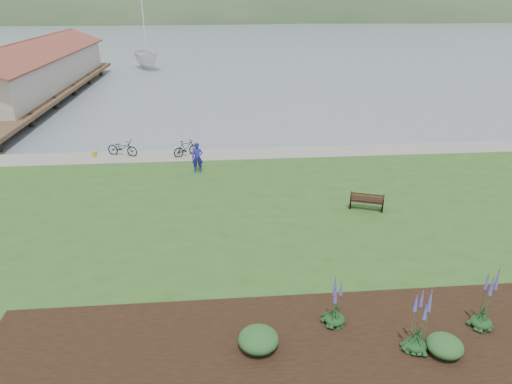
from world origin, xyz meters
TOP-DOWN VIEW (x-y plane):
  - ground at (0.00, 0.00)m, footprint 600.00×600.00m
  - lawn at (0.00, -2.00)m, footprint 34.00×20.00m
  - shoreline_path at (0.00, 6.90)m, footprint 34.00×2.20m
  - garden_bed at (3.00, -9.80)m, footprint 24.00×4.40m
  - far_hillside at (20.00, 170.00)m, footprint 580.00×80.00m
  - pier_pavilion at (-20.00, 27.52)m, footprint 8.00×36.00m
  - park_bench at (4.42, -1.49)m, footprint 1.59×1.07m
  - person at (-3.38, 4.04)m, footprint 0.73×0.52m
  - bicycle_a at (-8.01, 7.20)m, footprint 1.27×2.07m
  - bicycle_b at (-4.15, 6.80)m, footprint 1.24×1.68m
  - sailboat at (-11.31, 44.76)m, footprint 14.60×14.70m
  - pannier at (-9.70, 7.20)m, footprint 0.25×0.34m
  - echium_0 at (3.01, -10.36)m, footprint 0.62×0.62m
  - echium_1 at (5.33, -9.62)m, footprint 0.62×0.62m
  - echium_4 at (1.04, -9.09)m, footprint 0.62×0.62m
  - shrub_0 at (-1.32, -9.91)m, footprint 1.14×1.14m
  - shrub_1 at (3.74, -10.56)m, footprint 0.99×0.99m

SIDE VIEW (x-z plane):
  - ground at x=0.00m, z-range 0.00..0.00m
  - far_hillside at x=20.00m, z-range -19.00..19.00m
  - sailboat at x=-11.31m, z-range -14.33..14.33m
  - lawn at x=0.00m, z-range 0.00..0.40m
  - shoreline_path at x=0.00m, z-range 0.40..0.43m
  - garden_bed at x=3.00m, z-range 0.40..0.44m
  - pannier at x=-9.70m, z-range 0.40..0.72m
  - shrub_1 at x=3.74m, z-range 0.44..0.94m
  - shrub_0 at x=-1.32m, z-range 0.44..1.01m
  - park_bench at x=4.42m, z-range 0.40..1.31m
  - bicycle_b at x=-4.15m, z-range 0.40..1.40m
  - bicycle_a at x=-8.01m, z-range 0.40..1.42m
  - echium_4 at x=1.04m, z-range 0.20..2.01m
  - echium_1 at x=5.33m, z-range 0.17..2.44m
  - echium_0 at x=3.01m, z-range 0.24..2.41m
  - person at x=-3.38m, z-range 0.40..2.37m
  - pier_pavilion at x=-20.00m, z-range -0.06..5.34m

